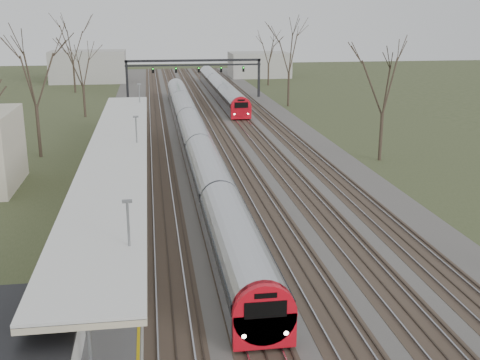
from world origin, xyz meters
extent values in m
cube|color=#474442|center=(0.00, 55.00, 0.05)|extent=(24.00, 160.00, 0.10)
cube|color=#4C3828|center=(-6.00, 55.00, 0.09)|extent=(2.60, 160.00, 0.06)
cube|color=gray|center=(-6.72, 55.00, 0.16)|extent=(0.07, 160.00, 0.12)
cube|color=gray|center=(-5.28, 55.00, 0.16)|extent=(0.07, 160.00, 0.12)
cube|color=#4C3828|center=(-2.50, 55.00, 0.09)|extent=(2.60, 160.00, 0.06)
cube|color=gray|center=(-3.22, 55.00, 0.16)|extent=(0.07, 160.00, 0.12)
cube|color=gray|center=(-1.78, 55.00, 0.16)|extent=(0.07, 160.00, 0.12)
cube|color=#4C3828|center=(1.00, 55.00, 0.09)|extent=(2.60, 160.00, 0.06)
cube|color=gray|center=(0.28, 55.00, 0.16)|extent=(0.07, 160.00, 0.12)
cube|color=gray|center=(1.72, 55.00, 0.16)|extent=(0.07, 160.00, 0.12)
cube|color=#4C3828|center=(4.50, 55.00, 0.09)|extent=(2.60, 160.00, 0.06)
cube|color=gray|center=(3.78, 55.00, 0.16)|extent=(0.07, 160.00, 0.12)
cube|color=gray|center=(5.22, 55.00, 0.16)|extent=(0.07, 160.00, 0.12)
cube|color=#4C3828|center=(8.00, 55.00, 0.09)|extent=(2.60, 160.00, 0.06)
cube|color=gray|center=(7.28, 55.00, 0.16)|extent=(0.07, 160.00, 0.12)
cube|color=gray|center=(8.72, 55.00, 0.16)|extent=(0.07, 160.00, 0.12)
cube|color=#9E9B93|center=(-9.05, 37.50, 0.50)|extent=(3.50, 69.00, 1.00)
cylinder|color=slate|center=(-9.05, 10.00, 2.50)|extent=(0.14, 0.14, 3.00)
cylinder|color=slate|center=(-9.05, 18.00, 2.50)|extent=(0.14, 0.14, 3.00)
cylinder|color=slate|center=(-9.05, 26.00, 2.50)|extent=(0.14, 0.14, 3.00)
cylinder|color=slate|center=(-9.05, 34.00, 2.50)|extent=(0.14, 0.14, 3.00)
cylinder|color=slate|center=(-9.05, 42.00, 2.50)|extent=(0.14, 0.14, 3.00)
cylinder|color=slate|center=(-9.05, 50.00, 2.50)|extent=(0.14, 0.14, 3.00)
cube|color=silver|center=(-9.05, 33.00, 4.05)|extent=(4.10, 50.00, 0.12)
cube|color=beige|center=(-9.05, 33.00, 3.88)|extent=(4.10, 50.00, 0.25)
cube|color=black|center=(-10.00, 85.00, 3.00)|extent=(0.35, 0.35, 6.00)
cube|color=black|center=(10.50, 85.00, 3.00)|extent=(0.35, 0.35, 6.00)
cube|color=black|center=(0.25, 85.00, 5.90)|extent=(21.00, 0.35, 0.35)
cube|color=black|center=(0.25, 85.00, 5.20)|extent=(21.00, 0.25, 0.25)
cube|color=black|center=(-6.00, 84.80, 4.50)|extent=(0.32, 0.22, 0.85)
sphere|color=#0CFF19|center=(-6.00, 84.66, 4.75)|extent=(0.16, 0.16, 0.16)
cube|color=black|center=(-2.50, 84.80, 4.50)|extent=(0.32, 0.22, 0.85)
sphere|color=#0CFF19|center=(-2.50, 84.66, 4.75)|extent=(0.16, 0.16, 0.16)
cube|color=black|center=(1.00, 84.80, 4.50)|extent=(0.32, 0.22, 0.85)
sphere|color=#0CFF19|center=(1.00, 84.66, 4.75)|extent=(0.16, 0.16, 0.16)
cube|color=black|center=(4.50, 84.80, 4.50)|extent=(0.32, 0.22, 0.85)
sphere|color=#0CFF19|center=(4.50, 84.66, 4.75)|extent=(0.16, 0.16, 0.16)
cube|color=black|center=(8.00, 84.80, 4.50)|extent=(0.32, 0.22, 0.85)
sphere|color=#0CFF19|center=(8.00, 84.66, 4.75)|extent=(0.16, 0.16, 0.16)
cylinder|color=#2D231C|center=(-17.00, 48.00, 2.48)|extent=(0.30, 0.30, 4.95)
cylinder|color=#2D231C|center=(14.00, 42.00, 2.25)|extent=(0.30, 0.30, 4.50)
cube|color=#A7A9B1|center=(-2.50, 49.31, 1.10)|extent=(2.55, 75.00, 1.60)
cylinder|color=#A7A9B1|center=(-2.50, 49.31, 1.75)|extent=(2.60, 74.70, 2.60)
cube|color=black|center=(-2.50, 49.31, 1.85)|extent=(2.62, 74.40, 0.55)
cube|color=red|center=(-2.50, 11.91, 1.05)|extent=(2.55, 0.50, 1.50)
cylinder|color=red|center=(-2.50, 11.96, 1.75)|extent=(2.60, 0.60, 2.60)
cube|color=black|center=(-2.50, 11.69, 2.05)|extent=(1.70, 0.12, 0.70)
sphere|color=white|center=(-3.35, 11.71, 0.95)|extent=(0.22, 0.22, 0.22)
sphere|color=white|center=(-1.65, 11.71, 0.95)|extent=(0.22, 0.22, 0.22)
cube|color=black|center=(-2.50, 49.31, 0.17)|extent=(1.80, 74.00, 0.35)
cube|color=#A7A9B1|center=(4.50, 86.62, 1.10)|extent=(2.55, 45.00, 1.60)
cylinder|color=#A7A9B1|center=(4.50, 86.62, 1.75)|extent=(2.60, 44.70, 2.60)
cube|color=black|center=(4.50, 86.62, 1.85)|extent=(2.62, 44.40, 0.55)
cube|color=red|center=(4.50, 64.22, 1.05)|extent=(2.55, 0.50, 1.50)
cylinder|color=red|center=(4.50, 64.27, 1.75)|extent=(2.60, 0.60, 2.60)
cube|color=black|center=(4.50, 64.00, 2.05)|extent=(1.70, 0.12, 0.70)
sphere|color=white|center=(3.65, 64.02, 0.95)|extent=(0.22, 0.22, 0.22)
sphere|color=white|center=(5.35, 64.02, 0.95)|extent=(0.22, 0.22, 0.22)
cube|color=black|center=(4.50, 86.62, 0.17)|extent=(1.80, 44.00, 0.35)
camera|label=1|loc=(-6.63, -9.13, 13.29)|focal=45.00mm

